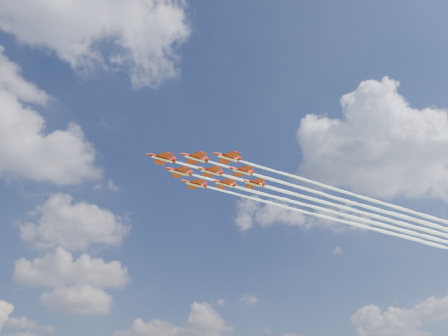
% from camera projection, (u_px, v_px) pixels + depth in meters
% --- Properties ---
extents(jet_lead, '(155.49, 14.95, 3.01)m').
position_uv_depth(jet_lead, '(314.00, 200.00, 195.29)').
color(jet_lead, '#AD1609').
extents(jet_row2_port, '(155.49, 14.95, 3.01)m').
position_uv_depth(jet_row2_port, '(341.00, 199.00, 195.01)').
color(jet_row2_port, '#AD1609').
extents(jet_row2_starb, '(155.49, 14.95, 3.01)m').
position_uv_depth(jet_row2_starb, '(321.00, 209.00, 204.93)').
color(jet_row2_starb, '#AD1609').
extents(jet_row3_port, '(155.49, 14.95, 3.01)m').
position_uv_depth(jet_row3_port, '(369.00, 199.00, 194.73)').
color(jet_row3_port, '#AD1609').
extents(jet_row3_centre, '(155.49, 14.95, 3.01)m').
position_uv_depth(jet_row3_centre, '(347.00, 209.00, 204.66)').
color(jet_row3_centre, '#AD1609').
extents(jet_row3_starb, '(155.49, 14.95, 3.01)m').
position_uv_depth(jet_row3_starb, '(328.00, 218.00, 214.58)').
color(jet_row3_starb, '#AD1609').
extents(jet_row4_port, '(155.49, 14.95, 3.01)m').
position_uv_depth(jet_row4_port, '(374.00, 209.00, 204.38)').
color(jet_row4_port, '#AD1609').
extents(jet_row4_starb, '(155.49, 14.95, 3.01)m').
position_uv_depth(jet_row4_starb, '(353.00, 217.00, 214.30)').
color(jet_row4_starb, '#AD1609').
extents(jet_tail, '(155.49, 14.95, 3.01)m').
position_uv_depth(jet_tail, '(378.00, 217.00, 214.02)').
color(jet_tail, '#AD1609').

